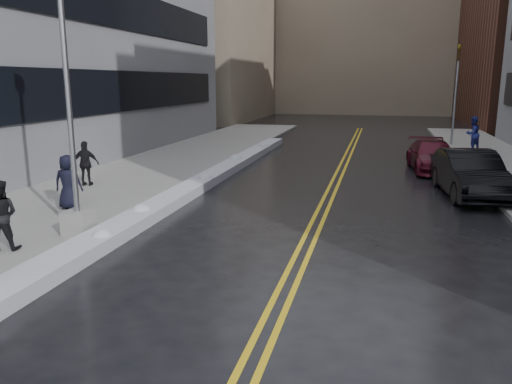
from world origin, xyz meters
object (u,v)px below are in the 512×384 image
Objects in this scene: lamppost at (72,142)px; car_maroon at (433,156)px; car_black at (470,174)px; pedestrian_c at (68,182)px; pedestrian_b at (0,215)px; pedestrian_d at (86,163)px; pedestrian_east at (473,134)px; traffic_signal at (456,91)px.

car_maroon is at bearing 52.39° from lamppost.
car_black is at bearing 35.81° from lamppost.
lamppost is at bearing 113.16° from pedestrian_c.
pedestrian_b is at bearing -123.28° from lamppost.
pedestrian_d reaches higher than car_black.
car_black is (-1.92, -11.51, -0.30)m from pedestrian_east.
lamppost is at bearing 17.92° from pedestrian_east.
lamppost is 6.51m from pedestrian_d.
pedestrian_c is at bearing 10.91° from pedestrian_east.
pedestrian_b is 7.32m from pedestrian_d.
car_maroon is (-2.67, -6.39, -0.43)m from pedestrian_east.
pedestrian_c is 13.48m from car_black.
traffic_signal is at bearing -144.41° from pedestrian_d.
lamppost reaches higher than pedestrian_d.
pedestrian_east is at bearing -151.13° from pedestrian_d.
pedestrian_b is at bearing -148.13° from car_black.
traffic_signal reaches higher than pedestrian_east.
car_black is (10.58, 7.63, -1.72)m from lamppost.
traffic_signal is 1.21× the size of car_black.
pedestrian_c is at bearing -142.34° from car_maroon.
pedestrian_d reaches higher than pedestrian_b.
traffic_signal is 1.28× the size of car_maroon.
pedestrian_b is at bearing -118.55° from traffic_signal.
lamppost is at bearing -150.65° from car_black.
pedestrian_east reaches higher than pedestrian_d.
pedestrian_d is 0.34× the size of car_black.
pedestrian_east is at bearing 62.75° from car_maroon.
car_black is at bearing -171.51° from pedestrian_c.
pedestrian_east reaches higher than pedestrian_c.
pedestrian_b is 0.99× the size of pedestrian_d.
traffic_signal is 3.58× the size of pedestrian_d.
pedestrian_d is at bearing 2.15° from pedestrian_east.
pedestrian_c is (-0.77, 3.76, 0.01)m from pedestrian_b.
pedestrian_b reaches higher than car_black.
pedestrian_d is at bearing -92.12° from pedestrian_b.
pedestrian_b is 0.35× the size of car_maroon.
pedestrian_c reaches higher than car_black.
pedestrian_d is at bearing 120.29° from lamppost.
pedestrian_c is 1.00× the size of pedestrian_d.
pedestrian_b is at bearing 17.91° from pedestrian_east.
lamppost reaches higher than pedestrian_b.
pedestrian_c is 3.53m from pedestrian_d.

